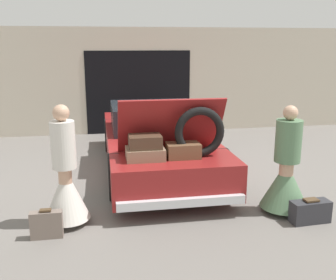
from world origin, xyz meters
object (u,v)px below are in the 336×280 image
at_px(person_right, 286,175).
at_px(suitcase_beside_right_person, 310,211).
at_px(person_left, 66,183).
at_px(suitcase_beside_left_person, 47,225).
at_px(car, 157,141).

xyz_separation_m(person_right, suitcase_beside_right_person, (0.19, -0.40, -0.39)).
height_order(person_left, person_right, person_left).
distance_m(person_right, suitcase_beside_left_person, 3.33).
relative_size(car, person_left, 2.92).
height_order(person_right, suitcase_beside_right_person, person_right).
xyz_separation_m(person_left, suitcase_beside_right_person, (3.26, -0.53, -0.43)).
relative_size(suitcase_beside_left_person, suitcase_beside_right_person, 0.71).
bearing_deg(car, person_left, -125.47).
height_order(car, suitcase_beside_left_person, car).
bearing_deg(person_left, car, 139.05).
bearing_deg(person_right, suitcase_beside_left_person, 106.22).
distance_m(person_left, suitcase_beside_left_person, 0.59).
bearing_deg(person_left, suitcase_beside_left_person, -37.33).
xyz_separation_m(car, person_right, (1.54, -2.28, -0.02)).
height_order(car, person_right, car).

